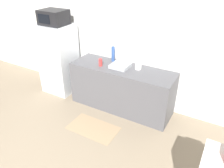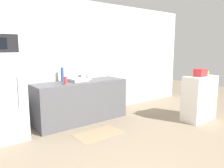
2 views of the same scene
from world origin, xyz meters
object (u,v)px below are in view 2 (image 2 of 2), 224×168
object	(u,v)px
bottle_tall	(62,74)
paper_towel_roll	(89,74)
basket	(200,73)
refrigerator	(2,97)
bottle_short	(65,80)
jar	(207,73)

from	to	relation	value
bottle_tall	paper_towel_roll	size ratio (longest dim) A/B	1.11
basket	paper_towel_roll	world-z (taller)	paper_towel_roll
bottle_tall	basket	size ratio (longest dim) A/B	1.18
bottle_tall	basket	xyz separation A→B (m)	(2.32, -1.74, 0.03)
paper_towel_roll	refrigerator	bearing A→B (deg)	-175.28
refrigerator	bottle_tall	bearing A→B (deg)	11.48
bottle_tall	paper_towel_roll	bearing A→B (deg)	-9.55
bottle_short	jar	world-z (taller)	jar
bottle_tall	jar	bearing A→B (deg)	-32.72
refrigerator	bottle_tall	world-z (taller)	refrigerator
basket	jar	world-z (taller)	basket
paper_towel_roll	bottle_short	bearing A→B (deg)	-161.58
refrigerator	bottle_short	size ratio (longest dim) A/B	10.38
basket	paper_towel_roll	bearing A→B (deg)	136.50
refrigerator	basket	bearing A→B (deg)	-22.97
refrigerator	jar	world-z (taller)	refrigerator
bottle_short	jar	bearing A→B (deg)	-26.73
refrigerator	basket	world-z (taller)	refrigerator
jar	paper_towel_roll	size ratio (longest dim) A/B	0.35
refrigerator	jar	bearing A→B (deg)	-20.65
refrigerator	jar	xyz separation A→B (m)	(3.86, -1.46, 0.27)
basket	refrigerator	bearing A→B (deg)	157.03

